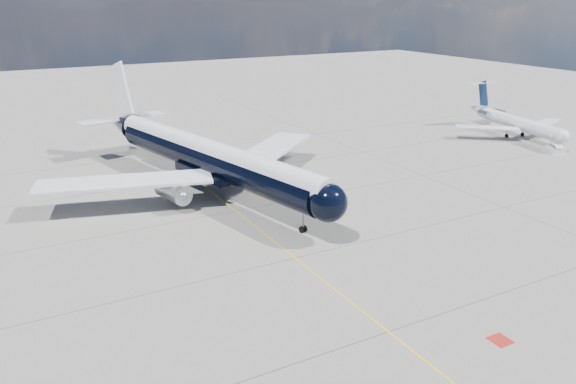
{
  "coord_description": "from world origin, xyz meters",
  "views": [
    {
      "loc": [
        -25.12,
        -34.52,
        24.88
      ],
      "look_at": [
        3.57,
        18.04,
        4.0
      ],
      "focal_mm": 35.0,
      "sensor_mm": 36.0,
      "label": 1
    }
  ],
  "objects": [
    {
      "name": "taxiway_centerline",
      "position": [
        0.0,
        25.0,
        0.0
      ],
      "size": [
        0.16,
        160.0,
        0.01
      ],
      "primitive_type": "cube",
      "color": "yellow",
      "rests_on": "ground"
    },
    {
      "name": "red_marking",
      "position": [
        6.8,
        -10.0,
        0.0
      ],
      "size": [
        1.6,
        1.6,
        0.01
      ],
      "primitive_type": "cube",
      "color": "maroon",
      "rests_on": "ground"
    },
    {
      "name": "ground",
      "position": [
        0.0,
        30.0,
        0.0
      ],
      "size": [
        320.0,
        320.0,
        0.0
      ],
      "primitive_type": "plane",
      "color": "gray",
      "rests_on": "ground"
    },
    {
      "name": "regional_jet",
      "position": [
        61.58,
        36.16,
        2.89
      ],
      "size": [
        23.14,
        26.92,
        9.16
      ],
      "rotation": [
        0.0,
        0.0,
        -0.19
      ],
      "color": "silver",
      "rests_on": "ground"
    },
    {
      "name": "boarding_stair",
      "position": [
        58.12,
        24.19,
        0.6
      ],
      "size": [
        3.25,
        3.59,
        3.25
      ],
      "rotation": [
        0.0,
        0.0,
        -0.36
      ],
      "color": "silver",
      "rests_on": "ground"
    },
    {
      "name": "main_airliner",
      "position": [
        -0.27,
        34.3,
        4.79
      ],
      "size": [
        42.87,
        52.92,
        15.44
      ],
      "rotation": [
        0.0,
        0.0,
        0.22
      ],
      "color": "black",
      "rests_on": "ground"
    }
  ]
}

